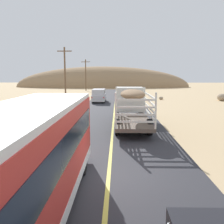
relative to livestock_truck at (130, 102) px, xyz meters
name	(u,v)px	position (x,y,z in m)	size (l,w,h in m)	color
ground_plane	(109,177)	(-1.44, -11.64, -1.79)	(240.00, 240.00, 0.00)	tan
road_surface	(109,177)	(-1.44, -11.64, -1.78)	(8.00, 120.00, 0.02)	#2D2D33
road_centre_line	(109,177)	(-1.44, -11.64, -1.77)	(0.16, 117.60, 0.00)	#D8CC4C
livestock_truck	(130,102)	(0.00, 0.00, 0.00)	(2.53, 9.70, 3.02)	silver
bus	(25,160)	(-3.64, -14.61, -0.04)	(2.54, 10.00, 3.21)	red
car_far	(99,95)	(-3.87, 16.05, -0.70)	(1.90, 4.62, 1.93)	silver
power_pole_mid	(65,72)	(-9.18, 17.55, 2.61)	(2.20, 0.24, 8.22)	brown
power_pole_far	(86,74)	(-9.18, 42.79, 2.43)	(2.20, 0.24, 7.86)	brown
boulder_mid_field	(222,97)	(15.31, 18.37, -1.23)	(1.38, 1.85, 1.12)	gray
boulder_far_horizon	(161,98)	(6.08, 20.05, -1.55)	(0.72, 0.67, 0.49)	gray
distant_hill	(102,87)	(-6.20, 62.65, -1.79)	(57.60, 19.59, 13.51)	#957553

